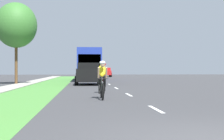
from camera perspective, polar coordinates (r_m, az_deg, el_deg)
ground_plane at (r=25.05m, az=-0.29°, el=-2.77°), size 120.00×120.00×0.00m
grass_verge at (r=25.09m, az=-11.59°, el=-2.76°), size 2.90×70.00×0.01m
sidewalk_concrete at (r=25.43m, az=-16.62°, el=-2.72°), size 1.58×70.00×0.10m
lane_markings_center at (r=29.03m, az=-1.00°, el=-2.39°), size 0.12×52.20×0.01m
cyclist_lead at (r=12.87m, az=-1.84°, el=-1.75°), size 0.42×1.72×1.58m
cyclist_trailing at (r=16.05m, az=-1.64°, el=-1.41°), size 0.42×1.72×1.58m
suv_black at (r=25.82m, az=-4.42°, el=-0.59°), size 2.15×4.70×1.79m
bus_blue at (r=36.43m, az=-4.37°, el=1.20°), size 2.78×11.60×3.48m
pickup_red at (r=55.98m, az=-1.31°, el=-0.41°), size 2.22×5.10×1.64m
sedan_silver at (r=68.78m, az=-4.97°, el=-0.39°), size 1.98×4.30×1.52m
street_tree_near at (r=27.82m, az=-17.21°, el=7.85°), size 3.50×3.50×6.95m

